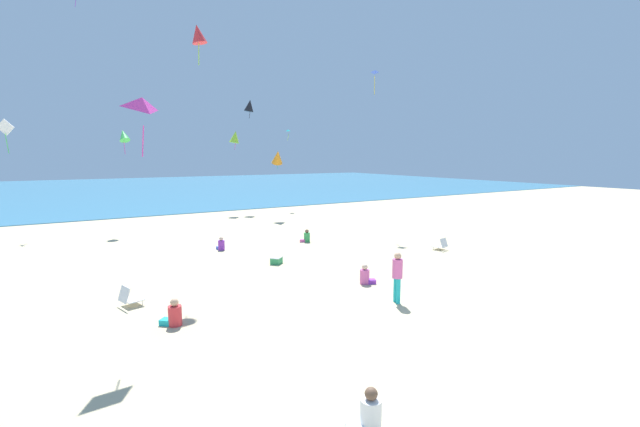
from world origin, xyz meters
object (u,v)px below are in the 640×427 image
object	(u,v)px
person_1	(366,276)
kite_black	(249,106)
person_3	(221,245)
kite_blue	(375,72)
person_0	(397,274)
beach_chair_far_left	(441,245)
kite_teal	(288,130)
beach_chair_mid_beach	(129,297)
kite_green	(124,135)
person_4	(174,315)
kite_orange	(278,157)
person_5	(306,237)
cooler_box	(276,260)
kite_white	(5,128)
kite_red	(198,34)
kite_magenta	(142,103)
kite_lime	(235,137)
person_2	(368,415)

from	to	relation	value
person_1	kite_black	size ratio (longest dim) A/B	0.45
person_3	kite_blue	bearing A→B (deg)	-91.29
person_0	beach_chair_far_left	bearing A→B (deg)	49.41
person_1	kite_teal	size ratio (longest dim) A/B	0.76
beach_chair_mid_beach	person_3	xyz separation A→B (m)	(4.91, 6.16, -0.05)
kite_green	kite_teal	bearing A→B (deg)	20.29
person_1	person_4	size ratio (longest dim) A/B	0.95
kite_orange	kite_black	bearing A→B (deg)	86.38
person_5	kite_black	xyz separation A→B (m)	(2.85, 14.84, 8.58)
beach_chair_far_left	kite_orange	xyz separation A→B (m)	(-2.31, 13.77, 4.27)
cooler_box	beach_chair_mid_beach	bearing A→B (deg)	-159.00
beach_chair_far_left	kite_white	bearing A→B (deg)	46.03
kite_red	kite_blue	world-z (taller)	kite_blue
cooler_box	person_1	distance (m)	4.55
beach_chair_far_left	kite_teal	world-z (taller)	kite_teal
person_5	kite_magenta	size ratio (longest dim) A/B	0.44
person_3	kite_lime	xyz separation A→B (m)	(5.60, 13.14, 5.89)
person_1	person_2	xyz separation A→B (m)	(-4.97, -6.57, 0.02)
person_0	kite_teal	distance (m)	25.76
kite_teal	kite_blue	xyz separation A→B (m)	(-0.38, -12.51, 2.83)
cooler_box	kite_green	xyz separation A→B (m)	(-4.35, 12.26, 5.70)
person_0	kite_orange	world-z (taller)	kite_orange
person_2	person_3	size ratio (longest dim) A/B	1.15
person_0	kite_teal	xyz separation A→B (m)	(8.21, 23.70, 5.88)
person_0	kite_green	size ratio (longest dim) A/B	1.01
person_0	cooler_box	bearing A→B (deg)	116.77
beach_chair_mid_beach	kite_lime	xyz separation A→B (m)	(10.51, 19.30, 5.83)
kite_blue	person_3	bearing A→B (deg)	-174.35
kite_green	kite_white	xyz separation A→B (m)	(-5.40, -4.02, 0.02)
person_0	kite_white	bearing A→B (deg)	142.96
kite_green	kite_blue	distance (m)	15.76
beach_chair_mid_beach	person_1	distance (m)	7.91
kite_teal	kite_green	bearing A→B (deg)	-159.71
person_4	person_5	xyz separation A→B (m)	(8.59, 7.88, -0.03)
person_0	person_4	xyz separation A→B (m)	(-6.45, 1.80, -0.65)
kite_green	kite_magenta	distance (m)	16.82
person_4	kite_white	xyz separation A→B (m)	(-4.50, 12.79, 5.59)
beach_chair_far_left	kite_teal	xyz separation A→B (m)	(1.30, 19.15, 6.56)
kite_orange	kite_magenta	bearing A→B (deg)	-125.04
kite_orange	beach_chair_mid_beach	bearing A→B (deg)	-129.80
beach_chair_far_left	person_0	xyz separation A→B (m)	(-6.92, -4.55, 0.68)
beach_chair_mid_beach	kite_blue	world-z (taller)	kite_blue
person_2	kite_lime	xyz separation A→B (m)	(7.81, 27.80, 5.85)
kite_lime	person_4	bearing A→B (deg)	-114.16
beach_chair_far_left	kite_lime	bearing A→B (deg)	-3.42
person_2	kite_orange	xyz separation A→B (m)	(9.22, 22.80, 4.24)
kite_magenta	beach_chair_far_left	bearing A→B (deg)	11.02
kite_lime	kite_blue	size ratio (longest dim) A/B	1.05
person_4	kite_blue	world-z (taller)	kite_blue
beach_chair_mid_beach	kite_blue	xyz separation A→B (m)	(15.14, 7.18, 9.35)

